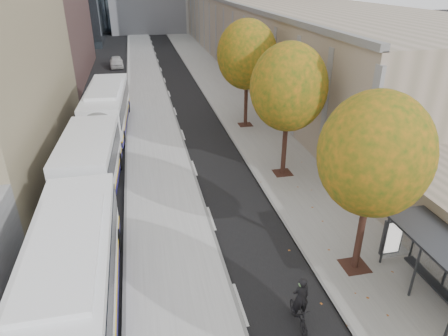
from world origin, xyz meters
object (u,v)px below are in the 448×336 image
object	(u,v)px
bus_far	(101,126)
distant_car	(116,62)
cyclist	(299,308)
bus_shelter	(443,249)

from	to	relation	value
bus_far	distant_car	bearing A→B (deg)	92.29
cyclist	distant_car	xyz separation A→B (m)	(-7.41, 45.85, -0.06)
bus_shelter	cyclist	world-z (taller)	bus_shelter
cyclist	distant_car	world-z (taller)	cyclist
bus_shelter	bus_far	world-z (taller)	bus_far
bus_far	bus_shelter	bearing A→B (deg)	-50.37
bus_shelter	cyclist	xyz separation A→B (m)	(-5.57, -0.32, -1.42)
bus_far	distant_car	xyz separation A→B (m)	(0.16, 28.11, -1.04)
cyclist	distant_car	bearing A→B (deg)	98.88
bus_shelter	distant_car	distance (m)	47.37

